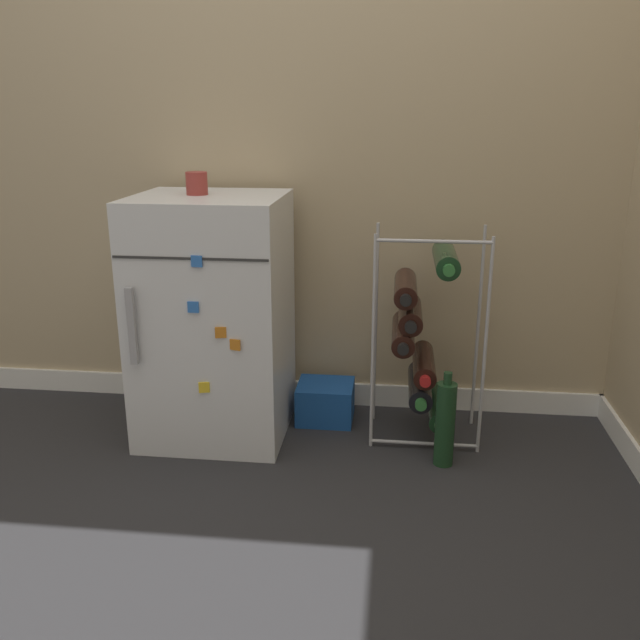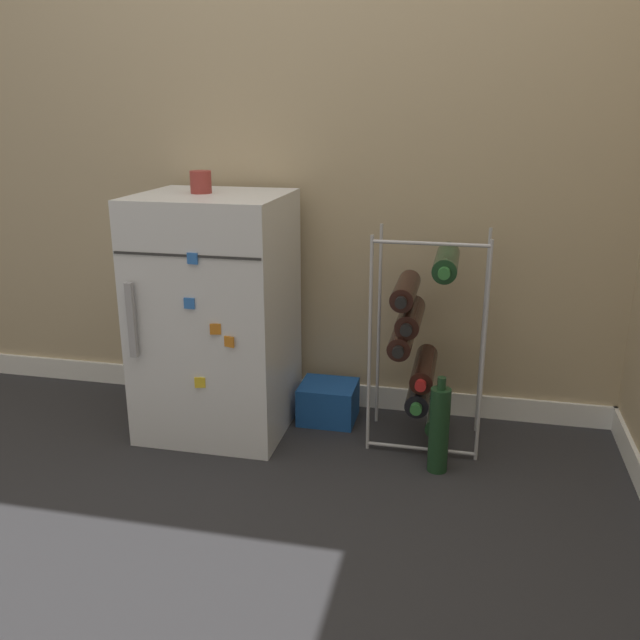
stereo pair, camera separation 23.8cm
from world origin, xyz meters
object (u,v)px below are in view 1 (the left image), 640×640
object	(u,v)px
fridge_top_cup	(197,183)
loose_bottle_floor	(445,423)
wine_rack	(421,335)
mini_fridge	(214,318)
soda_box	(325,402)

from	to	relation	value
fridge_top_cup	loose_bottle_floor	xyz separation A→B (m)	(0.86, -0.18, -0.76)
wine_rack	fridge_top_cup	size ratio (longest dim) A/B	9.99
wine_rack	fridge_top_cup	world-z (taller)	fridge_top_cup
mini_fridge	wine_rack	xyz separation A→B (m)	(0.73, 0.04, -0.05)
fridge_top_cup	loose_bottle_floor	bearing A→B (deg)	-11.83
wine_rack	fridge_top_cup	bearing A→B (deg)	-177.94
loose_bottle_floor	mini_fridge	bearing A→B (deg)	168.36
mini_fridge	loose_bottle_floor	bearing A→B (deg)	-11.64
loose_bottle_floor	wine_rack	bearing A→B (deg)	112.40
mini_fridge	soda_box	distance (m)	0.54
soda_box	loose_bottle_floor	xyz separation A→B (m)	(0.43, -0.30, 0.08)
fridge_top_cup	wine_rack	bearing A→B (deg)	2.06
mini_fridge	fridge_top_cup	distance (m)	0.47
fridge_top_cup	loose_bottle_floor	world-z (taller)	fridge_top_cup
soda_box	fridge_top_cup	distance (m)	0.94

